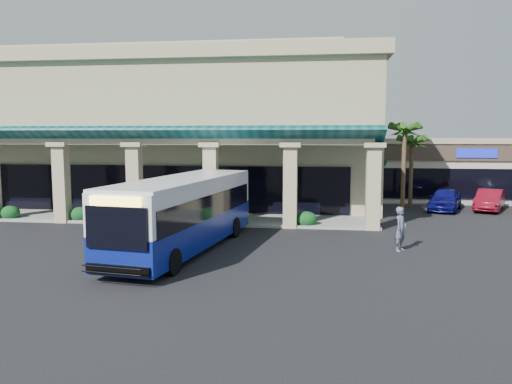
% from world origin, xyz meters
% --- Properties ---
extents(ground, '(110.00, 110.00, 0.00)m').
position_xyz_m(ground, '(0.00, 0.00, 0.00)').
color(ground, black).
extents(main_building, '(30.80, 14.80, 11.35)m').
position_xyz_m(main_building, '(-8.00, 16.00, 5.67)').
color(main_building, tan).
rests_on(main_building, ground).
extents(arcade, '(30.00, 6.20, 5.70)m').
position_xyz_m(arcade, '(-8.00, 6.80, 2.85)').
color(arcade, '#0D4A4E').
rests_on(arcade, ground).
extents(strip_mall, '(22.50, 12.50, 4.90)m').
position_xyz_m(strip_mall, '(18.00, 24.00, 2.45)').
color(strip_mall, beige).
rests_on(strip_mall, ground).
extents(palm_0, '(2.40, 2.40, 6.60)m').
position_xyz_m(palm_0, '(8.50, 11.00, 3.30)').
color(palm_0, '#1F4312').
rests_on(palm_0, ground).
extents(palm_1, '(2.40, 2.40, 5.80)m').
position_xyz_m(palm_1, '(9.50, 14.00, 2.90)').
color(palm_1, '#1F4312').
rests_on(palm_1, ground).
extents(broadleaf_tree, '(2.60, 2.60, 4.81)m').
position_xyz_m(broadleaf_tree, '(7.50, 19.00, 2.41)').
color(broadleaf_tree, '#0E4117').
rests_on(broadleaf_tree, ground).
extents(transit_bus, '(4.38, 11.96, 3.27)m').
position_xyz_m(transit_bus, '(-2.82, -1.00, 1.63)').
color(transit_bus, navy).
rests_on(transit_bus, ground).
extents(pedestrian, '(0.79, 0.86, 1.98)m').
position_xyz_m(pedestrian, '(6.74, 0.16, 0.99)').
color(pedestrian, slate).
rests_on(pedestrian, ground).
extents(car_silver, '(3.32, 4.95, 1.57)m').
position_xyz_m(car_silver, '(11.67, 13.08, 0.78)').
color(car_silver, navy).
rests_on(car_silver, ground).
extents(car_white, '(3.25, 4.69, 1.47)m').
position_xyz_m(car_white, '(14.69, 13.43, 0.73)').
color(car_white, maroon).
rests_on(car_white, ground).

